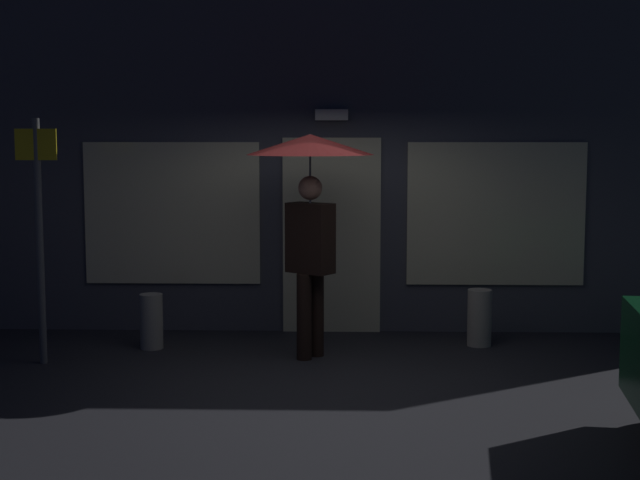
{
  "coord_description": "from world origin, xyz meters",
  "views": [
    {
      "loc": [
        0.16,
        -8.29,
        2.25
      ],
      "look_at": [
        -0.1,
        0.93,
        1.19
      ],
      "focal_mm": 52.51,
      "sensor_mm": 36.0,
      "label": 1
    }
  ],
  "objects_px": {
    "sidewalk_bollard": "(479,318)",
    "sidewalk_bollard_2": "(151,321)",
    "street_sign_post": "(39,226)",
    "person_with_umbrella": "(310,177)"
  },
  "relations": [
    {
      "from": "person_with_umbrella",
      "to": "sidewalk_bollard_2",
      "type": "bearing_deg",
      "value": 24.44
    },
    {
      "from": "street_sign_post",
      "to": "sidewalk_bollard_2",
      "type": "height_order",
      "value": "street_sign_post"
    },
    {
      "from": "person_with_umbrella",
      "to": "street_sign_post",
      "type": "xyz_separation_m",
      "value": [
        -2.61,
        -0.31,
        -0.46
      ]
    },
    {
      "from": "person_with_umbrella",
      "to": "sidewalk_bollard",
      "type": "height_order",
      "value": "person_with_umbrella"
    },
    {
      "from": "street_sign_post",
      "to": "sidewalk_bollard",
      "type": "bearing_deg",
      "value": 11.5
    },
    {
      "from": "street_sign_post",
      "to": "sidewalk_bollard",
      "type": "height_order",
      "value": "street_sign_post"
    },
    {
      "from": "person_with_umbrella",
      "to": "sidewalk_bollard_2",
      "type": "relative_size",
      "value": 3.87
    },
    {
      "from": "sidewalk_bollard",
      "to": "sidewalk_bollard_2",
      "type": "relative_size",
      "value": 1.04
    },
    {
      "from": "sidewalk_bollard_2",
      "to": "person_with_umbrella",
      "type": "bearing_deg",
      "value": -11.78
    },
    {
      "from": "sidewalk_bollard",
      "to": "sidewalk_bollard_2",
      "type": "bearing_deg",
      "value": -176.21
    }
  ]
}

